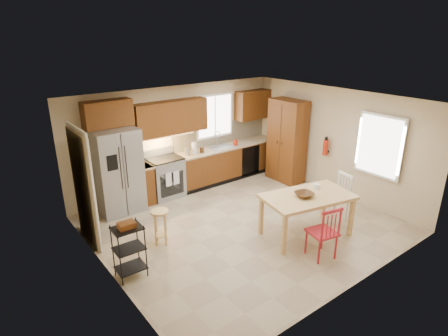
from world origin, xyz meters
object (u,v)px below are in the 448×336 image
range_stove (165,178)px  bar_stool (161,227)px  table_jar (316,187)px  utility_cart (129,251)px  refrigerator (117,171)px  pantry (287,141)px  chair_red (322,231)px  table_bowl (304,197)px  soap_bottle (235,142)px  dining_table (306,216)px  fire_extinguisher (326,148)px  chair_white (336,198)px

range_stove → bar_stool: bearing=-121.4°
table_jar → utility_cart: table_jar is taller
refrigerator → utility_cart: bearing=-109.1°
pantry → chair_red: size_ratio=2.14×
table_bowl → table_jar: bearing=12.5°
soap_bottle → utility_cart: (-3.98, -2.28, -0.54)m
table_jar → dining_table: bearing=-164.1°
chair_red → bar_stool: size_ratio=1.46×
range_stove → table_jar: 3.51m
soap_bottle → chair_red: (-1.13, -3.76, -0.51)m
fire_extinguisher → table_jar: bearing=-146.1°
fire_extinguisher → dining_table: size_ratio=0.22×
fire_extinguisher → bar_stool: bearing=176.9°
dining_table → bar_stool: size_ratio=2.48×
soap_bottle → refrigerator: bearing=179.5°
fire_extinguisher → utility_cart: size_ratio=0.39×
range_stove → pantry: (2.98, -0.99, 0.59)m
range_stove → utility_cart: size_ratio=1.01×
soap_bottle → dining_table: size_ratio=0.11×
fire_extinguisher → chair_red: 2.98m
pantry → bar_stool: (-4.08, -0.82, -0.71)m
pantry → bar_stool: pantry is taller
chair_white → table_bowl: (-1.05, -0.05, 0.33)m
fire_extinguisher → refrigerator: bearing=155.5°
chair_red → table_bowl: (0.25, 0.65, 0.33)m
pantry → chair_red: pantry is taller
fire_extinguisher → table_bowl: (-2.04, -1.16, -0.28)m
pantry → fire_extinguisher: (0.20, -1.05, 0.05)m
refrigerator → bar_stool: bearing=-88.5°
soap_bottle → pantry: size_ratio=0.09×
range_stove → chair_white: bearing=-55.1°
pantry → bar_stool: bearing=-168.6°
table_bowl → utility_cart: utility_cart is taller
refrigerator → utility_cart: size_ratio=2.00×
utility_cart → dining_table: bearing=-12.8°
range_stove → fire_extinguisher: size_ratio=2.56×
refrigerator → dining_table: (2.40, -3.13, -0.50)m
pantry → table_jar: (-1.37, -2.10, -0.19)m
dining_table → table_jar: size_ratio=10.96×
range_stove → table_bowl: (1.14, -3.19, 0.36)m
chair_white → dining_table: bearing=105.0°
chair_white → table_jar: chair_white is taller
utility_cart → pantry: bearing=17.4°
range_stove → dining_table: bearing=-68.7°
refrigerator → soap_bottle: 3.18m
pantry → table_bowl: (-1.84, -2.21, -0.23)m
chair_red → table_jar: 1.10m
refrigerator → table_bowl: 3.88m
utility_cart → table_jar: bearing=-9.7°
refrigerator → chair_white: 4.57m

